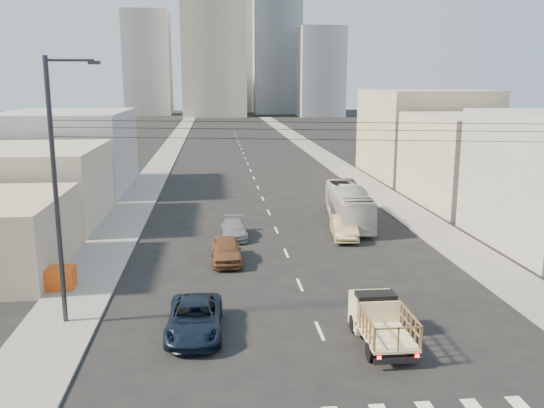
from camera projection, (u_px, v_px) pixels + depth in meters
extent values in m
plane|color=black|center=(328.00, 351.00, 23.76)|extent=(420.00, 420.00, 0.00)
cube|color=gray|center=(168.00, 152.00, 90.72)|extent=(3.50, 180.00, 0.12)
cube|color=gray|center=(315.00, 150.00, 93.03)|extent=(3.50, 180.00, 0.12)
cube|color=silver|center=(320.00, 331.00, 25.71)|extent=(0.15, 2.00, 0.01)
cube|color=silver|center=(300.00, 285.00, 31.54)|extent=(0.15, 2.00, 0.01)
cube|color=silver|center=(286.00, 253.00, 37.38)|extent=(0.15, 2.00, 0.01)
cube|color=silver|center=(276.00, 230.00, 43.22)|extent=(0.15, 2.00, 0.01)
cube|color=silver|center=(269.00, 212.00, 49.06)|extent=(0.15, 2.00, 0.01)
cube|color=silver|center=(263.00, 199.00, 54.90)|extent=(0.15, 2.00, 0.01)
cube|color=silver|center=(258.00, 187.00, 60.74)|extent=(0.15, 2.00, 0.01)
cube|color=silver|center=(254.00, 178.00, 66.58)|extent=(0.15, 2.00, 0.01)
cube|color=silver|center=(251.00, 170.00, 72.42)|extent=(0.15, 2.00, 0.01)
cube|color=silver|center=(248.00, 164.00, 78.26)|extent=(0.15, 2.00, 0.01)
cube|color=silver|center=(245.00, 158.00, 84.10)|extent=(0.15, 2.00, 0.01)
cube|color=silver|center=(243.00, 153.00, 89.94)|extent=(0.15, 2.00, 0.01)
cube|color=silver|center=(241.00, 149.00, 95.78)|extent=(0.15, 2.00, 0.01)
cube|color=silver|center=(240.00, 145.00, 101.62)|extent=(0.15, 2.00, 0.01)
cube|color=silver|center=(238.00, 142.00, 107.46)|extent=(0.15, 2.00, 0.01)
cube|color=silver|center=(237.00, 139.00, 113.30)|extent=(0.15, 2.00, 0.01)
cube|color=silver|center=(236.00, 136.00, 119.14)|extent=(0.15, 2.00, 0.01)
cube|color=silver|center=(235.00, 133.00, 124.98)|extent=(0.15, 2.00, 0.01)
cube|color=beige|center=(387.00, 336.00, 23.56)|extent=(1.90, 3.00, 0.12)
cube|color=beige|center=(373.00, 311.00, 25.46)|extent=(1.90, 1.60, 1.50)
cube|color=black|center=(376.00, 301.00, 25.09)|extent=(1.70, 0.90, 0.70)
cube|color=#2D2D33|center=(398.00, 361.00, 22.11)|extent=(1.90, 0.12, 0.22)
cube|color=#FF0C0C|center=(379.00, 358.00, 22.01)|extent=(0.15, 0.05, 0.12)
cube|color=#FF0C0C|center=(417.00, 356.00, 22.16)|extent=(0.15, 0.05, 0.12)
cylinder|color=black|center=(354.00, 323.00, 25.59)|extent=(0.25, 0.76, 0.76)
cylinder|color=black|center=(391.00, 322.00, 25.75)|extent=(0.25, 0.76, 0.76)
cylinder|color=black|center=(371.00, 352.00, 22.86)|extent=(0.25, 0.76, 0.76)
cylinder|color=black|center=(412.00, 350.00, 23.03)|extent=(0.25, 0.76, 0.76)
imported|color=black|center=(195.00, 319.00, 25.25)|extent=(2.51, 5.22, 1.43)
imported|color=#B8B7B4|center=(348.00, 205.00, 45.03)|extent=(3.30, 10.70, 2.94)
imported|color=brown|center=(226.00, 250.00, 35.41)|extent=(1.92, 4.54, 1.53)
imported|color=#9D8C5C|center=(344.00, 227.00, 40.89)|extent=(2.15, 4.84, 1.55)
imported|color=gray|center=(234.00, 229.00, 41.03)|extent=(1.80, 4.35, 1.26)
cylinder|color=#2D2D33|center=(56.00, 196.00, 25.28)|extent=(0.22, 0.22, 12.00)
cylinder|color=#2D2D33|center=(70.00, 60.00, 24.17)|extent=(2.00, 0.12, 0.12)
cube|color=#2D2D33|center=(94.00, 63.00, 24.29)|extent=(0.50, 0.25, 0.15)
cylinder|color=black|center=(326.00, 122.00, 23.29)|extent=(23.01, 5.02, 0.02)
cylinder|color=black|center=(326.00, 130.00, 23.35)|extent=(23.01, 5.02, 0.02)
cylinder|color=black|center=(326.00, 140.00, 23.43)|extent=(23.01, 5.02, 0.02)
cube|color=#D94F14|center=(58.00, 285.00, 30.66)|extent=(1.80, 1.20, 0.38)
cube|color=#D94F14|center=(57.00, 278.00, 30.58)|extent=(1.80, 1.20, 0.38)
cube|color=#D94F14|center=(56.00, 271.00, 30.50)|extent=(1.80, 1.20, 0.38)
cube|color=#B0A58E|center=(481.00, 160.00, 52.10)|extent=(11.00, 14.00, 8.00)
cube|color=tan|center=(423.00, 133.00, 67.51)|extent=(12.00, 16.00, 10.00)
cube|color=#B0A58E|center=(28.00, 186.00, 44.63)|extent=(11.00, 12.00, 6.00)
cube|color=gray|center=(68.00, 151.00, 58.97)|extent=(12.00, 16.00, 8.00)
cube|color=#9E917A|center=(213.00, 21.00, 182.59)|extent=(20.00, 20.00, 60.00)
cube|color=gray|center=(277.00, 56.00, 201.43)|extent=(16.00, 16.00, 40.00)
cube|color=gray|center=(148.00, 64.00, 192.85)|extent=(15.00, 15.00, 34.00)
cube|color=gray|center=(240.00, 52.00, 214.43)|extent=(18.00, 18.00, 44.00)
cube|color=gray|center=(321.00, 72.00, 184.39)|extent=(14.00, 14.00, 28.00)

